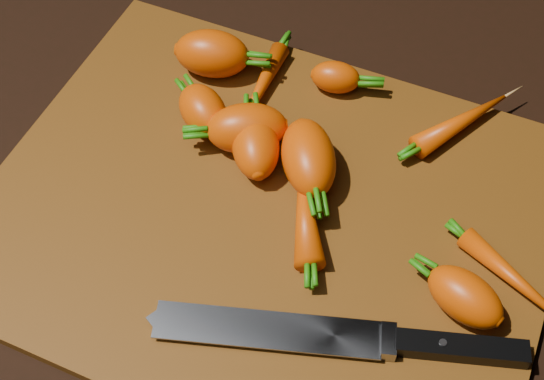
% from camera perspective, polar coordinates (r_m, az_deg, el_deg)
% --- Properties ---
extents(ground, '(2.00, 2.00, 0.01)m').
position_cam_1_polar(ground, '(0.69, -0.33, -2.30)').
color(ground, black).
extents(cutting_board, '(0.50, 0.40, 0.01)m').
position_cam_1_polar(cutting_board, '(0.68, -0.33, -1.79)').
color(cutting_board, '#512B08').
rests_on(cutting_board, ground).
extents(carrot_0, '(0.08, 0.06, 0.05)m').
position_cam_1_polar(carrot_0, '(0.77, -4.54, 10.20)').
color(carrot_0, '#ED4A00').
rests_on(carrot_0, cutting_board).
extents(carrot_1, '(0.07, 0.07, 0.04)m').
position_cam_1_polar(carrot_1, '(0.73, -5.22, 6.01)').
color(carrot_1, '#ED4A00').
rests_on(carrot_1, cutting_board).
extents(carrot_2, '(0.09, 0.10, 0.05)m').
position_cam_1_polar(carrot_2, '(0.68, 2.76, 2.45)').
color(carrot_2, '#ED4A00').
rests_on(carrot_2, cutting_board).
extents(carrot_3, '(0.07, 0.09, 0.04)m').
position_cam_1_polar(carrot_3, '(0.70, -1.25, 3.42)').
color(carrot_3, '#ED4A00').
rests_on(carrot_3, cutting_board).
extents(carrot_4, '(0.09, 0.08, 0.05)m').
position_cam_1_polar(carrot_4, '(0.71, -1.90, 4.66)').
color(carrot_4, '#ED4A00').
rests_on(carrot_4, cutting_board).
extents(carrot_5, '(0.05, 0.04, 0.03)m').
position_cam_1_polar(carrot_5, '(0.76, 4.81, 8.46)').
color(carrot_5, '#ED4A00').
rests_on(carrot_5, cutting_board).
extents(carrot_6, '(0.08, 0.06, 0.04)m').
position_cam_1_polar(carrot_6, '(0.63, 14.33, -7.80)').
color(carrot_6, '#ED4A00').
rests_on(carrot_6, cutting_board).
extents(carrot_7, '(0.08, 0.11, 0.02)m').
position_cam_1_polar(carrot_7, '(0.75, 14.10, 5.03)').
color(carrot_7, '#ED4A00').
rests_on(carrot_7, cutting_board).
extents(carrot_8, '(0.11, 0.07, 0.02)m').
position_cam_1_polar(carrot_8, '(0.66, 17.91, -6.51)').
color(carrot_8, '#ED4A00').
rests_on(carrot_8, cutting_board).
extents(carrot_9, '(0.07, 0.11, 0.03)m').
position_cam_1_polar(carrot_9, '(0.66, 2.51, -1.73)').
color(carrot_9, '#ED4A00').
rests_on(carrot_9, cutting_board).
extents(carrot_10, '(0.03, 0.11, 0.02)m').
position_cam_1_polar(carrot_10, '(0.76, -0.81, 7.75)').
color(carrot_10, '#ED4A00').
rests_on(carrot_10, cutting_board).
extents(knife, '(0.29, 0.11, 0.02)m').
position_cam_1_polar(knife, '(0.61, 1.33, -10.63)').
color(knife, gray).
rests_on(knife, cutting_board).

